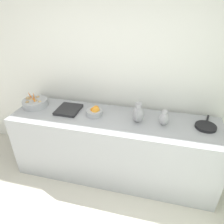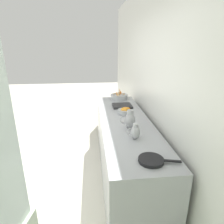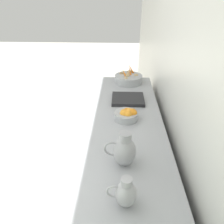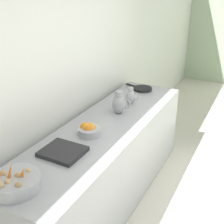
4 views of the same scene
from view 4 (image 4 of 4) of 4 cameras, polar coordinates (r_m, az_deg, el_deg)
The scene contains 8 objects.
tile_wall_left at distance 3.39m, azimuth -4.25°, elevation 11.43°, with size 0.10×8.90×3.00m, color silver.
prep_counter at distance 3.18m, azimuth -1.09°, elevation -9.86°, with size 0.73×2.70×0.92m, color #9EA0A5.
vegetable_colander at distance 2.18m, azimuth -18.32°, elevation -12.86°, with size 0.35×0.35×0.22m.
orange_bowl at distance 2.74m, azimuth -4.52°, elevation -3.46°, with size 0.21×0.21×0.11m.
metal_pitcher_tall at distance 3.16m, azimuth 1.39°, elevation 1.69°, with size 0.21×0.15×0.25m.
metal_pitcher_short at distance 3.43m, azimuth 3.65°, elevation 3.06°, with size 0.16×0.11×0.19m.
counter_sink_basin at distance 2.50m, azimuth -9.54°, elevation -7.60°, with size 0.34×0.30×0.04m, color #232326.
skillet_on_counter at distance 3.90m, azimuth 5.92°, elevation 4.53°, with size 0.40×0.24×0.03m.
Camera 4 is at (-0.20, -2.24, 2.24)m, focal length 47.00 mm.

